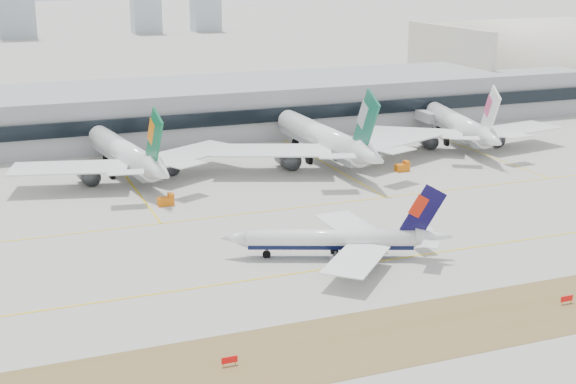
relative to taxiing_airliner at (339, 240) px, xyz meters
name	(u,v)px	position (x,y,z in m)	size (l,w,h in m)	color
ground	(322,258)	(-2.97, 0.77, -3.37)	(3000.00, 3000.00, 0.00)	#9F9C95
taxiing_airliner	(339,240)	(0.00, 0.00, 0.00)	(39.74, 33.59, 13.96)	white
widebody_eva	(127,155)	(-25.28, 69.20, 2.27)	(58.89, 58.11, 21.18)	white
widebody_cathay	(325,140)	(25.84, 64.99, 2.85)	(65.65, 64.02, 23.40)	white
widebody_china_air	(460,127)	(70.41, 69.75, 2.20)	(57.40, 57.07, 20.93)	white
terminal	(172,110)	(-2.97, 115.60, 4.14)	(280.00, 43.10, 15.00)	gray
hangar	(542,94)	(151.60, 135.77, -3.23)	(91.00, 60.00, 60.00)	beige
hold_sign_left	(230,360)	(-30.21, -31.23, -2.49)	(2.20, 0.15, 1.35)	red
hold_sign_right	(567,299)	(24.63, -31.23, -2.49)	(2.20, 0.15, 1.35)	red
gse_b	(166,201)	(-21.64, 42.83, -2.32)	(3.55, 2.00, 2.60)	#D8640B
gse_c	(403,167)	(40.88, 50.07, -2.32)	(3.55, 2.00, 2.60)	#D8640B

